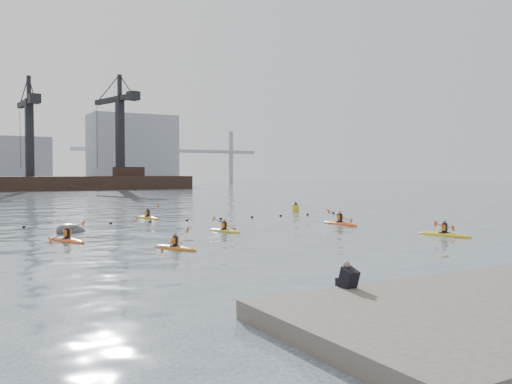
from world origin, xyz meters
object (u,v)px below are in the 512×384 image
at_px(mooring_buoy, 71,232).
at_px(kayaker_0, 175,247).
at_px(kayaker_3, 224,230).
at_px(nav_buoy, 296,208).
at_px(kayaker_1, 444,234).
at_px(kayaker_2, 67,240).
at_px(kayaker_4, 340,223).
at_px(kayaker_5, 148,217).

bearing_deg(mooring_buoy, kayaker_0, -74.00).
height_order(kayaker_3, nav_buoy, nav_buoy).
bearing_deg(kayaker_3, kayaker_0, -150.35).
relative_size(kayaker_1, nav_buoy, 2.95).
relative_size(kayaker_2, mooring_buoy, 1.53).
height_order(kayaker_4, kayaker_5, kayaker_4).
height_order(kayaker_2, kayaker_4, kayaker_4).
bearing_deg(kayaker_1, nav_buoy, 67.72).
bearing_deg(mooring_buoy, kayaker_1, -34.28).
bearing_deg(kayaker_0, nav_buoy, 19.05).
distance_m(kayaker_1, kayaker_3, 13.73).
relative_size(kayaker_2, kayaker_3, 1.11).
relative_size(kayaker_0, nav_buoy, 2.43).
height_order(kayaker_0, kayaker_1, kayaker_0).
distance_m(kayaker_0, kayaker_1, 16.59).
bearing_deg(kayaker_3, kayaker_2, 164.69).
bearing_deg(kayaker_3, nav_buoy, 25.24).
relative_size(kayaker_0, kayaker_1, 0.82).
distance_m(kayaker_1, kayaker_4, 8.94).
xyz_separation_m(kayaker_0, kayaker_1, (16.38, -2.67, 0.02)).
height_order(kayaker_3, kayaker_5, kayaker_5).
xyz_separation_m(kayaker_1, kayaker_4, (-0.99, 8.89, 0.00)).
relative_size(kayaker_2, kayaker_5, 0.96).
bearing_deg(kayaker_2, mooring_buoy, 55.81).
relative_size(kayaker_0, kayaker_4, 0.80).
xyz_separation_m(kayaker_4, kayaker_5, (-10.78, 12.06, -0.01)).
distance_m(kayaker_3, kayaker_4, 9.68).
relative_size(kayaker_5, mooring_buoy, 1.60).
height_order(kayaker_1, mooring_buoy, kayaker_1).
distance_m(kayaker_0, nav_buoy, 26.97).
xyz_separation_m(mooring_buoy, nav_buoy, (22.67, 7.93, 0.36)).
distance_m(kayaker_2, nav_buoy, 26.99).
bearing_deg(kayaker_0, kayaker_2, 101.66).
xyz_separation_m(kayaker_4, nav_buoy, (4.26, 12.27, 0.25)).
distance_m(kayaker_3, kayaker_5, 12.34).
distance_m(kayaker_0, kayaker_4, 16.59).
relative_size(kayaker_3, nav_buoy, 2.50).
bearing_deg(nav_buoy, kayaker_4, -109.13).
bearing_deg(kayaker_4, mooring_buoy, -17.68).
distance_m(kayaker_4, kayaker_5, 16.17).
bearing_deg(kayaker_2, kayaker_0, -75.10).
bearing_deg(kayaker_2, kayaker_4, -19.60).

